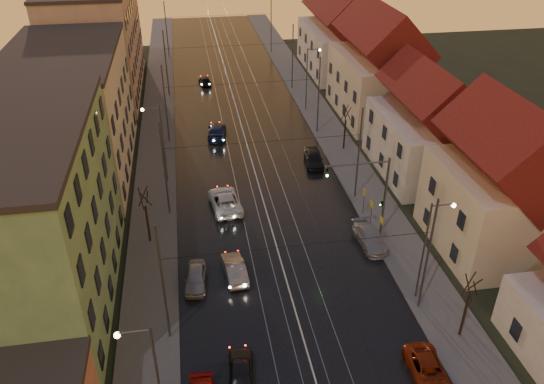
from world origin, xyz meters
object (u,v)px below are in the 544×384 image
driving_car_2 (225,201)px  driving_car_1 (234,268)px  traffic_light_mast (374,188)px  street_lamp_3 (309,73)px  street_lamp_1 (429,242)px  parked_right_1 (370,238)px  street_lamp_2 (159,137)px  driving_car_0 (241,371)px  parked_left_3 (196,278)px  driving_car_3 (217,131)px  parked_right_0 (428,372)px  driving_car_4 (205,81)px  parked_right_2 (314,158)px  street_lamp_0 (151,373)px

driving_car_2 → driving_car_1: bearing=82.8°
traffic_light_mast → street_lamp_3: bearing=87.7°
street_lamp_1 → parked_right_1: street_lamp_1 is taller
street_lamp_2 → driving_car_2: 8.99m
driving_car_0 → parked_left_3: parked_left_3 is taller
driving_car_0 → driving_car_3: (1.24, 34.65, 0.09)m
street_lamp_2 → driving_car_1: (5.35, -15.44, -4.19)m
driving_car_0 → driving_car_2: 19.24m
driving_car_2 → parked_right_0: (10.28, -21.12, -0.14)m
street_lamp_2 → driving_car_3: size_ratio=1.59×
street_lamp_2 → driving_car_4: size_ratio=2.20×
parked_right_0 → driving_car_4: bearing=104.0°
traffic_light_mast → parked_right_2: (-1.69, 13.05, -3.85)m
street_lamp_0 → street_lamp_1: 19.89m
traffic_light_mast → driving_car_3: bearing=117.2°
street_lamp_3 → parked_right_1: 29.71m
parked_right_0 → street_lamp_0: bearing=-172.6°
traffic_light_mast → driving_car_4: traffic_light_mast is taller
driving_car_0 → street_lamp_3: bearing=-102.3°
street_lamp_3 → traffic_light_mast: bearing=-92.3°
street_lamp_0 → parked_right_2: street_lamp_0 is taller
street_lamp_2 → driving_car_1: street_lamp_2 is taller
traffic_light_mast → parked_right_2: size_ratio=1.63×
street_lamp_3 → parked_left_3: size_ratio=2.10×
street_lamp_1 → traffic_light_mast: bearing=97.9°
traffic_light_mast → driving_car_0: bearing=-133.6°
street_lamp_0 → parked_left_3: bearing=78.7°
parked_right_1 → driving_car_1: bearing=-174.0°
driving_car_4 → parked_right_1: (11.09, -41.06, 0.03)m
traffic_light_mast → parked_right_2: 13.71m
parked_right_2 → driving_car_0: bearing=-106.5°
driving_car_3 → driving_car_4: driving_car_3 is taller
street_lamp_3 → driving_car_3: 14.41m
traffic_light_mast → driving_car_4: (-11.49, 39.69, -3.98)m
parked_right_0 → parked_right_2: size_ratio=1.00×
driving_car_1 → parked_right_0: size_ratio=0.96×
street_lamp_0 → driving_car_4: street_lamp_0 is taller
traffic_light_mast → driving_car_0: traffic_light_mast is taller
street_lamp_1 → parked_left_3: size_ratio=2.10×
traffic_light_mast → parked_left_3: 15.71m
driving_car_3 → driving_car_4: (-0.35, 18.06, -0.11)m
street_lamp_0 → traffic_light_mast: 23.42m
driving_car_3 → parked_left_3: (-3.55, -25.59, -0.08)m
parked_left_3 → parked_right_2: size_ratio=0.86×
parked_left_3 → parked_right_2: parked_right_2 is taller
street_lamp_2 → traffic_light_mast: (17.10, -12.00, -0.29)m
driving_car_0 → parked_right_0: driving_car_0 is taller
traffic_light_mast → driving_car_1: size_ratio=1.72×
street_lamp_1 → driving_car_2: size_ratio=1.48×
driving_car_0 → parked_right_2: size_ratio=0.86×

